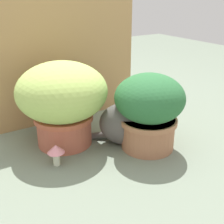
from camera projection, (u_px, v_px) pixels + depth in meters
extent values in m
plane|color=slate|center=(94.00, 152.00, 1.46)|extent=(6.00, 6.00, 0.00)
cube|color=tan|center=(62.00, 52.00, 1.69)|extent=(0.95, 0.03, 0.82)
cylinder|color=#B85C46|center=(64.00, 129.00, 1.52)|extent=(0.28, 0.28, 0.16)
cylinder|color=#BD5A3F|center=(64.00, 117.00, 1.49)|extent=(0.30, 0.30, 0.02)
ellipsoid|color=#AFCD64|center=(62.00, 91.00, 1.44)|extent=(0.45, 0.45, 0.29)
cylinder|color=#AC704E|center=(148.00, 133.00, 1.48)|extent=(0.26, 0.26, 0.16)
cylinder|color=#AF7450|center=(148.00, 121.00, 1.45)|extent=(0.28, 0.28, 0.02)
ellipsoid|color=#2C6A38|center=(150.00, 98.00, 1.41)|extent=(0.34, 0.34, 0.23)
ellipsoid|color=#5C5754|center=(125.00, 124.00, 1.50)|extent=(0.31, 0.29, 0.22)
ellipsoid|color=gray|center=(144.00, 126.00, 1.50)|extent=(0.12, 0.12, 0.11)
sphere|color=#5C5754|center=(148.00, 103.00, 1.45)|extent=(0.15, 0.15, 0.11)
cone|color=#5C5754|center=(148.00, 89.00, 1.45)|extent=(0.05, 0.05, 0.04)
cone|color=#5C5754|center=(149.00, 93.00, 1.40)|extent=(0.05, 0.05, 0.04)
cylinder|color=#5C5754|center=(103.00, 135.00, 1.58)|extent=(0.17, 0.14, 0.07)
cylinder|color=silver|center=(57.00, 159.00, 1.34)|extent=(0.03, 0.03, 0.06)
cone|color=pink|center=(56.00, 149.00, 1.32)|extent=(0.08, 0.08, 0.04)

